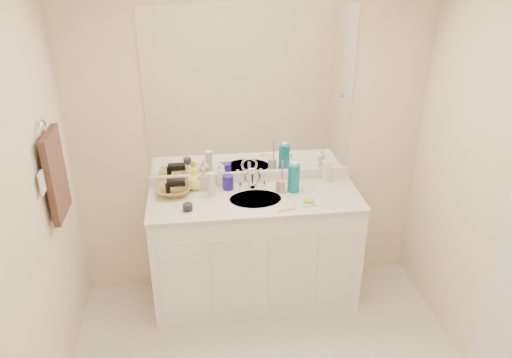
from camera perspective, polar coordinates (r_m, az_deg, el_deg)
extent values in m
cube|color=#F5E2C0|center=(3.66, -0.64, 4.32)|extent=(2.60, 0.02, 2.40)
cube|color=#F5E2C0|center=(2.65, -26.44, -7.85)|extent=(0.02, 2.60, 2.40)
cube|color=white|center=(3.79, -0.10, -8.20)|extent=(1.50, 0.55, 0.85)
cube|color=silver|center=(3.56, -0.10, -2.33)|extent=(1.52, 0.57, 0.03)
cube|color=white|center=(3.76, -0.59, 0.28)|extent=(1.52, 0.03, 0.08)
cylinder|color=#B6B49F|center=(3.54, -0.06, -2.44)|extent=(0.37, 0.37, 0.02)
cylinder|color=silver|center=(3.67, -0.41, -0.19)|extent=(0.02, 0.02, 0.11)
cube|color=white|center=(3.54, -0.66, 9.71)|extent=(1.48, 0.01, 1.20)
cylinder|color=#231594|center=(3.65, -3.20, -0.37)|extent=(0.09, 0.09, 0.11)
cylinder|color=tan|center=(3.62, 2.83, -0.81)|extent=(0.08, 0.08, 0.09)
cylinder|color=#EA3DA2|center=(3.57, 3.03, 0.71)|extent=(0.01, 0.04, 0.21)
cylinder|color=#0B788B|center=(3.61, 4.33, 0.12)|extent=(0.09, 0.09, 0.21)
cylinder|color=white|center=(3.79, 7.96, 0.91)|extent=(0.08, 0.08, 0.16)
cube|color=silver|center=(3.48, 6.03, -2.75)|extent=(0.12, 0.10, 0.01)
cube|color=#A2D834|center=(3.47, 6.04, -2.48)|extent=(0.08, 0.06, 0.02)
cube|color=orange|center=(3.39, 3.53, -3.55)|extent=(0.13, 0.05, 0.01)
cylinder|color=black|center=(3.41, -7.81, -3.21)|extent=(0.07, 0.07, 0.05)
cylinder|color=silver|center=(3.55, -5.12, -0.62)|extent=(0.07, 0.07, 0.18)
imported|color=white|center=(3.70, -3.98, 0.51)|extent=(0.08, 0.08, 0.17)
imported|color=beige|center=(3.65, -5.98, 0.10)|extent=(0.09, 0.09, 0.17)
imported|color=#F5ED5F|center=(3.66, -7.07, -0.01)|extent=(0.16, 0.16, 0.16)
imported|color=olive|center=(3.63, -9.38, -1.26)|extent=(0.25, 0.25, 0.06)
cylinder|color=black|center=(3.61, -9.13, -0.39)|extent=(0.13, 0.07, 0.06)
torus|color=silver|center=(3.15, -23.15, 5.31)|extent=(0.01, 0.11, 0.11)
cube|color=#2E1D19|center=(3.26, -21.90, 0.42)|extent=(0.04, 0.32, 0.55)
cube|color=white|center=(3.07, -23.26, -0.37)|extent=(0.01, 0.08, 0.13)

